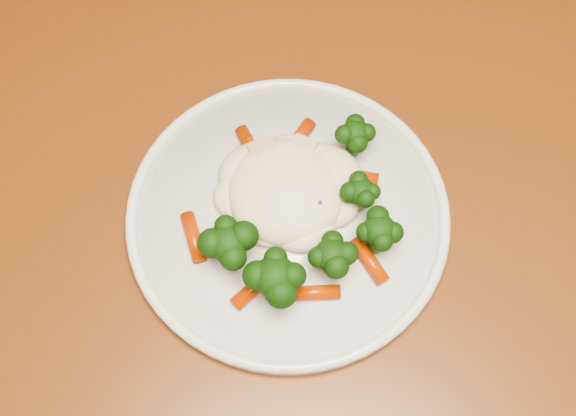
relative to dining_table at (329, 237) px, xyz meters
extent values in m
cube|color=brown|center=(0.00, 0.00, 0.09)|extent=(1.29, 1.04, 0.04)
cube|color=brown|center=(-0.39, 0.45, -0.29)|extent=(0.07, 0.07, 0.71)
cylinder|color=silver|center=(-0.04, -0.03, 0.11)|extent=(0.27, 0.27, 0.01)
ellipsoid|color=#F7ECC6|center=(-0.04, -0.01, 0.14)|extent=(0.12, 0.11, 0.04)
ellipsoid|color=black|center=(-0.09, -0.07, 0.14)|extent=(0.05, 0.05, 0.05)
ellipsoid|color=black|center=(-0.06, -0.10, 0.14)|extent=(0.05, 0.05, 0.05)
ellipsoid|color=black|center=(-0.01, -0.08, 0.14)|extent=(0.04, 0.04, 0.04)
ellipsoid|color=black|center=(0.03, -0.06, 0.14)|extent=(0.04, 0.04, 0.04)
ellipsoid|color=black|center=(0.02, -0.02, 0.14)|extent=(0.04, 0.04, 0.03)
ellipsoid|color=black|center=(0.02, 0.03, 0.14)|extent=(0.04, 0.04, 0.04)
cylinder|color=#C63C04|center=(-0.07, 0.02, 0.12)|extent=(0.02, 0.05, 0.01)
cylinder|color=#C63C04|center=(-0.03, 0.04, 0.12)|extent=(0.03, 0.04, 0.01)
cylinder|color=#C63C04|center=(0.01, 0.00, 0.12)|extent=(0.05, 0.03, 0.01)
cylinder|color=#C63C04|center=(-0.12, -0.05, 0.12)|extent=(0.02, 0.05, 0.01)
cylinder|color=#C63C04|center=(-0.07, -0.09, 0.12)|extent=(0.04, 0.04, 0.01)
cylinder|color=#C63C04|center=(-0.03, -0.10, 0.12)|extent=(0.04, 0.01, 0.01)
cylinder|color=#C63C04|center=(0.02, -0.08, 0.12)|extent=(0.03, 0.04, 0.01)
cylinder|color=#C63C04|center=(-0.03, -0.02, 0.14)|extent=(0.02, 0.04, 0.01)
cylinder|color=#C63C04|center=(-0.06, 0.00, 0.14)|extent=(0.04, 0.05, 0.01)
cylinder|color=#C63C04|center=(-0.07, 0.03, 0.12)|extent=(0.03, 0.05, 0.01)
ellipsoid|color=brown|center=(-0.04, -0.02, 0.14)|extent=(0.02, 0.02, 0.02)
ellipsoid|color=brown|center=(-0.02, -0.03, 0.14)|extent=(0.02, 0.02, 0.01)
ellipsoid|color=brown|center=(-0.07, -0.02, 0.14)|extent=(0.02, 0.02, 0.01)
cube|color=beige|center=(-0.06, 0.02, 0.14)|extent=(0.03, 0.02, 0.01)
cube|color=beige|center=(-0.03, 0.03, 0.14)|extent=(0.02, 0.02, 0.01)
cube|color=beige|center=(-0.07, 0.01, 0.14)|extent=(0.02, 0.02, 0.01)
cube|color=beige|center=(-0.06, 0.01, 0.14)|extent=(0.02, 0.02, 0.01)
camera|label=1|loc=(-0.06, -0.29, 0.67)|focal=45.00mm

